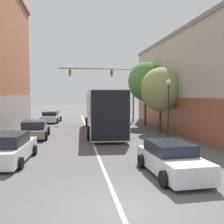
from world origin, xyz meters
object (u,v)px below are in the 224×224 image
parked_car_left_near (51,117)px  street_tree_near (161,90)px  street_tree_far (146,82)px  hatchback_foreground (171,159)px  parked_car_left_far (9,149)px  traffic_signal_gantry (112,81)px  parked_car_left_mid (35,130)px  bus (103,109)px  street_lamp (168,99)px

parked_car_left_near → street_tree_near: size_ratio=0.72×
street_tree_far → hatchback_foreground: bearing=-102.2°
street_tree_near → street_tree_far: (-0.09, 4.52, 0.91)m
street_tree_near → street_tree_far: 4.62m
parked_car_left_far → traffic_signal_gantry: (7.80, 18.44, 4.24)m
hatchback_foreground → traffic_signal_gantry: traffic_signal_gantry is taller
hatchback_foreground → parked_car_left_far: size_ratio=0.91×
parked_car_left_mid → traffic_signal_gantry: (7.59, 11.16, 4.28)m
bus → street_tree_near: bearing=-94.6°
parked_car_left_mid → hatchback_foreground: bearing=-147.8°
parked_car_left_near → parked_car_left_far: bearing=-176.1°
traffic_signal_gantry → street_lamp: (2.61, -12.37, -1.93)m
hatchback_foreground → street_lamp: 10.05m
parked_car_left_near → parked_car_left_mid: (-0.33, -11.04, 0.00)m
hatchback_foreground → street_tree_near: size_ratio=0.74×
traffic_signal_gantry → parked_car_left_mid: bearing=-124.2°
parked_car_left_near → street_lamp: bearing=-135.5°
bus → street_tree_near: 5.36m
parked_car_left_mid → traffic_signal_gantry: size_ratio=0.46×
parked_car_left_far → street_lamp: (10.41, 6.07, 2.31)m
traffic_signal_gantry → street_tree_far: traffic_signal_gantry is taller
parked_car_left_far → street_tree_near: 14.31m
parked_car_left_far → street_tree_near: (10.76, 8.92, 3.07)m
traffic_signal_gantry → street_lamp: 12.78m
parked_car_left_far → bus: bearing=-26.7°
parked_car_left_far → street_tree_far: (10.67, 13.45, 3.98)m
parked_car_left_mid → street_lamp: (10.20, -1.20, 2.35)m
parked_car_left_near → street_tree_far: street_tree_far is taller
hatchback_foreground → street_tree_far: (3.57, 16.57, 4.01)m
parked_car_left_near → street_lamp: street_lamp is taller
hatchback_foreground → street_tree_near: 12.97m
hatchback_foreground → parked_car_left_mid: bearing=30.3°
hatchback_foreground → parked_car_left_near: bearing=13.8°
hatchback_foreground → parked_car_left_near: (-6.57, 21.44, -0.01)m
parked_car_left_mid → street_tree_near: bearing=-82.4°
street_tree_far → parked_car_left_far: bearing=-128.4°
hatchback_foreground → parked_car_left_mid: hatchback_foreground is taller
hatchback_foreground → street_lamp: bearing=-23.0°
bus → street_tree_near: size_ratio=2.17×
street_tree_far → bus: bearing=-141.4°
parked_car_left_mid → parked_car_left_far: (-0.21, -7.27, 0.04)m
parked_car_left_far → street_lamp: 12.27m
bus → street_tree_near: (5.05, -0.57, 1.70)m
traffic_signal_gantry → street_tree_near: 10.03m
street_tree_near → parked_car_left_near: bearing=137.4°
street_tree_near → parked_car_left_far: bearing=-140.3°
street_tree_near → traffic_signal_gantry: bearing=107.3°
parked_car_left_mid → traffic_signal_gantry: 14.16m
street_tree_far → parked_car_left_mid: bearing=-149.5°
parked_car_left_near → street_tree_near: bearing=-127.0°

